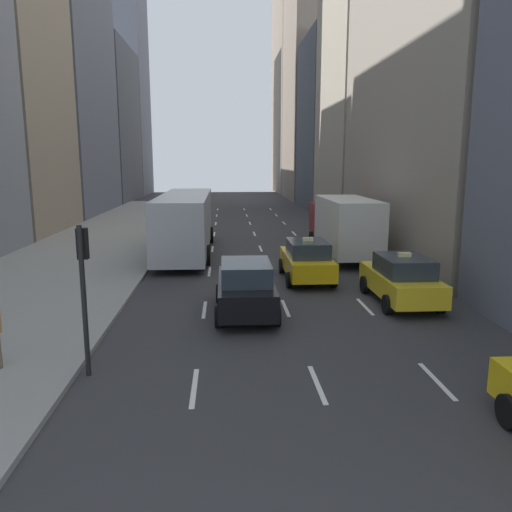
{
  "coord_description": "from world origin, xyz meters",
  "views": [
    {
      "loc": [
        0.53,
        -2.53,
        5.02
      ],
      "look_at": [
        1.69,
        15.8,
        1.51
      ],
      "focal_mm": 35.0,
      "sensor_mm": 36.0,
      "label": 1
    }
  ],
  "objects_px": {
    "taxi_third": "(401,279)",
    "sedan_black_near": "(246,287)",
    "city_bus": "(185,221)",
    "traffic_light_pole": "(83,276)",
    "taxi_second": "(307,260)",
    "box_truck": "(343,224)"
  },
  "relations": [
    {
      "from": "taxi_third",
      "to": "sedan_black_near",
      "type": "bearing_deg",
      "value": -170.16
    },
    {
      "from": "taxi_third",
      "to": "city_bus",
      "type": "relative_size",
      "value": 0.38
    },
    {
      "from": "taxi_third",
      "to": "city_bus",
      "type": "xyz_separation_m",
      "value": [
        -8.41,
        10.31,
        0.91
      ]
    },
    {
      "from": "city_bus",
      "to": "taxi_third",
      "type": "bearing_deg",
      "value": -50.78
    },
    {
      "from": "city_bus",
      "to": "traffic_light_pole",
      "type": "distance_m",
      "value": 15.85
    },
    {
      "from": "city_bus",
      "to": "taxi_second",
      "type": "bearing_deg",
      "value": -49.72
    },
    {
      "from": "traffic_light_pole",
      "to": "sedan_black_near",
      "type": "bearing_deg",
      "value": 48.83
    },
    {
      "from": "traffic_light_pole",
      "to": "box_truck",
      "type": "bearing_deg",
      "value": 56.57
    },
    {
      "from": "taxi_third",
      "to": "taxi_second",
      "type": "bearing_deg",
      "value": 127.23
    },
    {
      "from": "sedan_black_near",
      "to": "box_truck",
      "type": "bearing_deg",
      "value": 60.63
    },
    {
      "from": "taxi_second",
      "to": "sedan_black_near",
      "type": "xyz_separation_m",
      "value": [
        -2.8,
        -4.66,
        0.03
      ]
    },
    {
      "from": "sedan_black_near",
      "to": "city_bus",
      "type": "xyz_separation_m",
      "value": [
        -2.81,
        11.28,
        0.87
      ]
    },
    {
      "from": "taxi_third",
      "to": "traffic_light_pole",
      "type": "relative_size",
      "value": 1.22
    },
    {
      "from": "taxi_third",
      "to": "traffic_light_pole",
      "type": "distance_m",
      "value": 11.12
    },
    {
      "from": "box_truck",
      "to": "traffic_light_pole",
      "type": "relative_size",
      "value": 2.33
    },
    {
      "from": "taxi_second",
      "to": "traffic_light_pole",
      "type": "bearing_deg",
      "value": -126.34
    },
    {
      "from": "taxi_second",
      "to": "traffic_light_pole",
      "type": "distance_m",
      "value": 11.49
    },
    {
      "from": "sedan_black_near",
      "to": "box_truck",
      "type": "height_order",
      "value": "box_truck"
    },
    {
      "from": "taxi_second",
      "to": "city_bus",
      "type": "height_order",
      "value": "city_bus"
    },
    {
      "from": "taxi_second",
      "to": "taxi_third",
      "type": "height_order",
      "value": "same"
    },
    {
      "from": "taxi_third",
      "to": "city_bus",
      "type": "height_order",
      "value": "city_bus"
    },
    {
      "from": "taxi_third",
      "to": "box_truck",
      "type": "xyz_separation_m",
      "value": [
        0.0,
        8.98,
        0.83
      ]
    }
  ]
}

